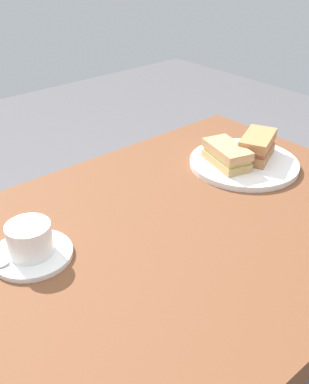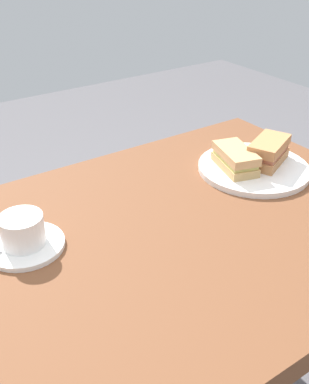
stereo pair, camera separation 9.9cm
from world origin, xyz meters
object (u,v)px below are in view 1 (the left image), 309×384
(sandwich_plate, at_px, (244,163))
(sandwich_back, at_px, (227,155))
(sandwich_front, at_px, (257,146))
(coffee_saucer, at_px, (32,254))
(coffee_cup, at_px, (30,237))
(dining_table, at_px, (120,294))

(sandwich_plate, bearing_deg, sandwich_back, 160.56)
(sandwich_front, bearing_deg, coffee_saucer, 177.61)
(sandwich_plate, bearing_deg, coffee_saucer, 178.09)
(sandwich_front, xyz_separation_m, sandwich_back, (-0.09, 0.02, -0.01))
(sandwich_plate, relative_size, sandwich_back, 1.90)
(sandwich_back, bearing_deg, coffee_saucer, 179.78)
(sandwich_back, distance_m, coffee_saucer, 0.53)
(sandwich_back, height_order, coffee_saucer, sandwich_back)
(coffee_saucer, relative_size, coffee_cup, 1.56)
(coffee_cup, bearing_deg, sandwich_front, -2.51)
(dining_table, distance_m, coffee_saucer, 0.19)
(sandwich_plate, distance_m, coffee_saucer, 0.58)
(sandwich_plate, distance_m, sandwich_front, 0.05)
(sandwich_plate, distance_m, coffee_cup, 0.58)
(sandwich_front, relative_size, sandwich_back, 1.01)
(sandwich_plate, xyz_separation_m, sandwich_front, (0.04, -0.01, 0.04))
(dining_table, xyz_separation_m, coffee_cup, (-0.12, 0.10, 0.14))
(dining_table, relative_size, sandwich_front, 9.36)
(sandwich_plate, height_order, coffee_saucer, sandwich_plate)
(sandwich_back, bearing_deg, sandwich_plate, -19.44)
(sandwich_front, xyz_separation_m, coffee_cup, (-0.62, 0.03, -0.00))
(dining_table, bearing_deg, coffee_saucer, 139.56)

